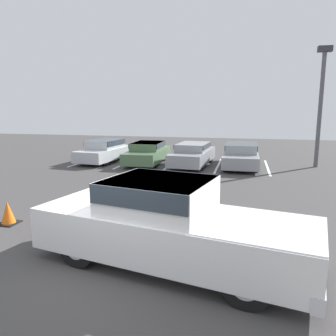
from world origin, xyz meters
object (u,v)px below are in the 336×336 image
at_px(parked_sedan_a, 105,150).
at_px(parked_sedan_b, 148,152).
at_px(parked_sedan_c, 193,153).
at_px(light_post, 321,98).
at_px(parked_sedan_d, 241,154).
at_px(traffic_cone, 8,213).
at_px(pickup_truck, 172,224).

bearing_deg(parked_sedan_a, parked_sedan_b, 96.64).
bearing_deg(parked_sedan_a, parked_sedan_c, 95.23).
distance_m(parked_sedan_b, light_post, 9.82).
height_order(parked_sedan_b, light_post, light_post).
relative_size(parked_sedan_c, parked_sedan_d, 1.02).
xyz_separation_m(parked_sedan_a, light_post, (11.96, 0.96, 2.97)).
bearing_deg(parked_sedan_a, traffic_cone, 15.28).
bearing_deg(pickup_truck, light_post, 79.74).
distance_m(pickup_truck, light_post, 14.20).
height_order(parked_sedan_d, traffic_cone, parked_sedan_d).
bearing_deg(traffic_cone, parked_sedan_b, 85.53).
bearing_deg(light_post, parked_sedan_d, -167.85).
height_order(parked_sedan_c, light_post, light_post).
xyz_separation_m(parked_sedan_d, traffic_cone, (-6.14, -10.72, -0.37)).
height_order(pickup_truck, light_post, light_post).
height_order(parked_sedan_b, parked_sedan_d, parked_sedan_d).
distance_m(parked_sedan_a, light_post, 12.36).
bearing_deg(parked_sedan_d, parked_sedan_c, -87.21).
height_order(parked_sedan_a, light_post, light_post).
relative_size(pickup_truck, parked_sedan_a, 1.33).
height_order(parked_sedan_c, traffic_cone, parked_sedan_c).
distance_m(pickup_truck, traffic_cone, 5.17).
distance_m(parked_sedan_b, traffic_cone, 10.71).
relative_size(parked_sedan_a, light_post, 0.71).
bearing_deg(parked_sedan_d, parked_sedan_b, -89.47).
distance_m(parked_sedan_c, light_post, 7.36).
relative_size(parked_sedan_b, parked_sedan_d, 0.99).
height_order(pickup_truck, traffic_cone, pickup_truck).
relative_size(parked_sedan_d, traffic_cone, 7.19).
bearing_deg(parked_sedan_c, pickup_truck, 11.06).
xyz_separation_m(parked_sedan_b, parked_sedan_c, (2.66, -0.08, 0.01)).
bearing_deg(parked_sedan_c, parked_sedan_b, -87.60).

